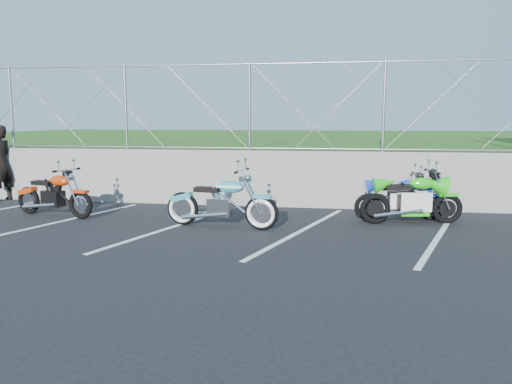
% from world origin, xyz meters
% --- Properties ---
extents(ground, '(90.00, 90.00, 0.00)m').
position_xyz_m(ground, '(0.00, 0.00, 0.00)').
color(ground, black).
rests_on(ground, ground).
extents(retaining_wall, '(30.00, 0.22, 1.30)m').
position_xyz_m(retaining_wall, '(0.00, 3.50, 0.65)').
color(retaining_wall, slate).
rests_on(retaining_wall, ground).
extents(grass_field, '(30.00, 20.00, 1.30)m').
position_xyz_m(grass_field, '(0.00, 13.50, 0.65)').
color(grass_field, '#254F15').
rests_on(grass_field, ground).
extents(chain_link_fence, '(28.00, 0.03, 2.00)m').
position_xyz_m(chain_link_fence, '(0.00, 3.50, 2.30)').
color(chain_link_fence, gray).
rests_on(chain_link_fence, retaining_wall).
extents(parking_lines, '(18.29, 4.31, 0.01)m').
position_xyz_m(parking_lines, '(1.20, 1.00, 0.00)').
color(parking_lines, silver).
rests_on(parking_lines, ground).
extents(cruiser_turquoise, '(2.21, 0.70, 1.10)m').
position_xyz_m(cruiser_turquoise, '(0.92, 1.04, 0.44)').
color(cruiser_turquoise, black).
rests_on(cruiser_turquoise, ground).
extents(naked_orange, '(1.98, 0.73, 1.00)m').
position_xyz_m(naked_orange, '(-2.77, 1.53, 0.43)').
color(naked_orange, black).
rests_on(naked_orange, ground).
extents(sportbike_green, '(1.98, 0.70, 1.03)m').
position_xyz_m(sportbike_green, '(4.48, 1.97, 0.45)').
color(sportbike_green, black).
rests_on(sportbike_green, ground).
extents(sportbike_blue, '(1.81, 0.64, 0.94)m').
position_xyz_m(sportbike_blue, '(4.29, 2.28, 0.40)').
color(sportbike_blue, black).
rests_on(sportbike_blue, ground).
extents(person_standing, '(0.58, 0.76, 1.87)m').
position_xyz_m(person_standing, '(-5.20, 3.20, 0.93)').
color(person_standing, black).
rests_on(person_standing, ground).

